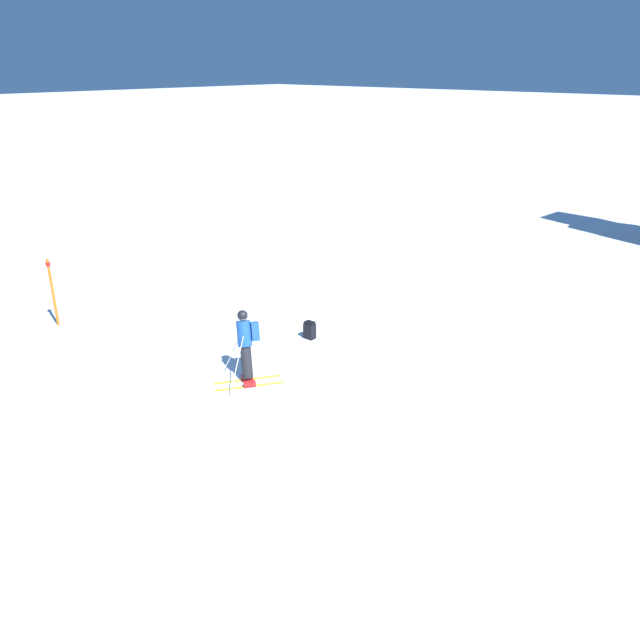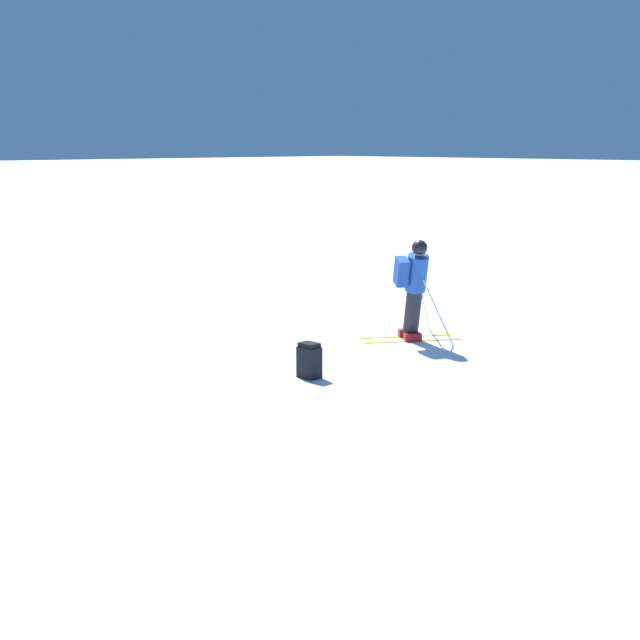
# 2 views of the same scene
# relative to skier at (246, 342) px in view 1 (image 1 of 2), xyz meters

# --- Properties ---
(ground_plane) EXTENTS (300.00, 300.00, 0.00)m
(ground_plane) POSITION_rel_skier_xyz_m (1.47, -0.17, -0.96)
(ground_plane) COLOR white
(skier) EXTENTS (1.49, 1.63, 1.75)m
(skier) POSITION_rel_skier_xyz_m (0.00, 0.00, 0.00)
(skier) COLOR yellow
(skier) RESTS_ON ground
(spare_backpack) EXTENTS (0.31, 0.23, 0.50)m
(spare_backpack) POSITION_rel_skier_xyz_m (-0.45, 2.75, -0.71)
(spare_backpack) COLOR black
(spare_backpack) RESTS_ON ground
(trail_marker) EXTENTS (0.13, 0.13, 2.03)m
(trail_marker) POSITION_rel_skier_xyz_m (-6.62, -1.43, 0.15)
(trail_marker) COLOR orange
(trail_marker) RESTS_ON ground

